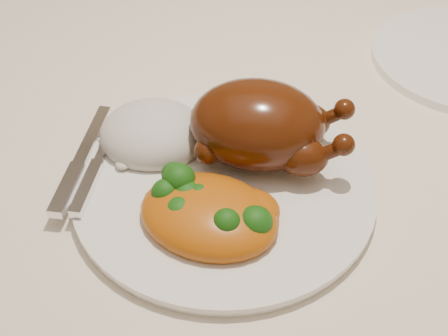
# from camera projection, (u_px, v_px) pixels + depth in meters

# --- Properties ---
(dining_table) EXTENTS (1.60, 0.90, 0.76)m
(dining_table) POSITION_uv_depth(u_px,v_px,m) (189.00, 138.00, 0.84)
(dining_table) COLOR brown
(dining_table) RESTS_ON floor
(tablecloth) EXTENTS (1.73, 1.03, 0.18)m
(tablecloth) POSITION_uv_depth(u_px,v_px,m) (187.00, 95.00, 0.79)
(tablecloth) COLOR #EEE2CD
(tablecloth) RESTS_ON dining_table
(dinner_plate) EXTENTS (0.37, 0.37, 0.01)m
(dinner_plate) POSITION_uv_depth(u_px,v_px,m) (224.00, 187.00, 0.62)
(dinner_plate) COLOR white
(dinner_plate) RESTS_ON tablecloth
(roast_chicken) EXTENTS (0.17, 0.11, 0.09)m
(roast_chicken) POSITION_uv_depth(u_px,v_px,m) (261.00, 125.00, 0.62)
(roast_chicken) COLOR #4E1D08
(roast_chicken) RESTS_ON dinner_plate
(rice_mound) EXTENTS (0.12, 0.11, 0.06)m
(rice_mound) POSITION_uv_depth(u_px,v_px,m) (153.00, 134.00, 0.65)
(rice_mound) COLOR silver
(rice_mound) RESTS_ON dinner_plate
(mac_and_cheese) EXTENTS (0.15, 0.13, 0.06)m
(mac_and_cheese) POSITION_uv_depth(u_px,v_px,m) (211.00, 212.00, 0.57)
(mac_and_cheese) COLOR #CB6B0D
(mac_and_cheese) RESTS_ON dinner_plate
(cutlery) EXTENTS (0.03, 0.17, 0.01)m
(cutlery) POSITION_uv_depth(u_px,v_px,m) (84.00, 172.00, 0.62)
(cutlery) COLOR silver
(cutlery) RESTS_ON dinner_plate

